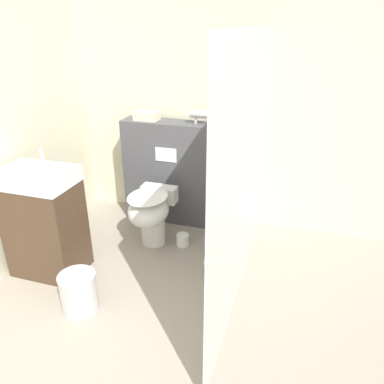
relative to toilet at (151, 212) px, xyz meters
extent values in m
cube|color=beige|center=(0.43, 0.76, 0.90)|extent=(8.00, 0.06, 2.50)
cube|color=#4C4C51|center=(0.00, 0.56, 0.19)|extent=(0.98, 0.26, 1.08)
cube|color=white|center=(0.00, 0.42, 0.43)|extent=(0.22, 0.01, 0.14)
cube|color=silver|center=(0.93, -0.36, 0.64)|extent=(0.01, 2.18, 1.96)
sphere|color=#B2B2B7|center=(0.93, -1.42, 0.60)|extent=(0.04, 0.04, 0.04)
cylinder|color=white|center=(0.00, 0.03, -0.17)|extent=(0.24, 0.24, 0.36)
ellipsoid|color=white|center=(0.00, -0.05, 0.04)|extent=(0.37, 0.45, 0.27)
ellipsoid|color=white|center=(0.00, -0.05, 0.19)|extent=(0.36, 0.44, 0.02)
cube|color=white|center=(0.00, 0.23, 0.09)|extent=(0.35, 0.14, 0.16)
cube|color=#473323|center=(-0.68, -0.64, 0.06)|extent=(0.57, 0.41, 0.81)
cube|color=white|center=(-0.68, -0.64, 0.53)|extent=(0.59, 0.41, 0.12)
cylinder|color=silver|center=(-0.68, -0.52, 0.66)|extent=(0.02, 0.02, 0.14)
cylinder|color=#B7B7BC|center=(0.31, 0.55, 0.83)|extent=(0.17, 0.08, 0.08)
cone|color=#B7B7BC|center=(0.41, 0.55, 0.83)|extent=(0.03, 0.07, 0.07)
cylinder|color=#B7B7BC|center=(0.27, 0.55, 0.78)|extent=(0.03, 0.03, 0.09)
cube|color=beige|center=(-0.24, 0.56, 0.78)|extent=(0.24, 0.16, 0.09)
cylinder|color=white|center=(0.29, 0.07, -0.29)|extent=(0.12, 0.12, 0.12)
cylinder|color=silver|center=(-0.16, -1.00, -0.20)|extent=(0.27, 0.27, 0.29)
cylinder|color=silver|center=(-0.16, -1.00, -0.05)|extent=(0.28, 0.28, 0.01)
camera|label=1|loc=(1.30, -2.86, 1.65)|focal=35.00mm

